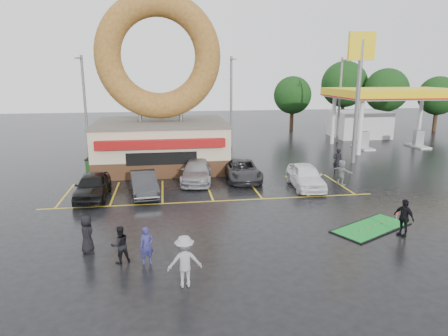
{
  "coord_description": "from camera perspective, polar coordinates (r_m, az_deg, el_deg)",
  "views": [
    {
      "loc": [
        -2.72,
        -19.06,
        7.49
      ],
      "look_at": [
        0.53,
        2.64,
        2.2
      ],
      "focal_mm": 32.0,
      "sensor_mm": 36.0,
      "label": 1
    }
  ],
  "objects": [
    {
      "name": "ground",
      "position": [
        20.66,
        -0.37,
        -7.7
      ],
      "size": [
        120.0,
        120.0,
        0.0
      ],
      "primitive_type": "plane",
      "color": "black",
      "rests_on": "ground"
    },
    {
      "name": "donut_shop",
      "position": [
        32.18,
        -9.06,
        7.99
      ],
      "size": [
        10.2,
        8.7,
        13.5
      ],
      "color": "#472B19",
      "rests_on": "ground"
    },
    {
      "name": "gas_station",
      "position": [
        46.16,
        21.23,
        7.94
      ],
      "size": [
        12.3,
        13.65,
        5.9
      ],
      "color": "silver",
      "rests_on": "ground"
    },
    {
      "name": "shell_sign",
      "position": [
        34.81,
        18.81,
        12.67
      ],
      "size": [
        2.2,
        0.36,
        10.6
      ],
      "color": "slate",
      "rests_on": "ground"
    },
    {
      "name": "streetlight_left",
      "position": [
        39.75,
        -19.28,
        8.9
      ],
      "size": [
        0.4,
        2.21,
        9.0
      ],
      "color": "slate",
      "rests_on": "ground"
    },
    {
      "name": "streetlight_mid",
      "position": [
        40.63,
        1.04,
        9.73
      ],
      "size": [
        0.4,
        2.21,
        9.0
      ],
      "color": "slate",
      "rests_on": "ground"
    },
    {
      "name": "streetlight_right",
      "position": [
        45.13,
        16.25,
        9.58
      ],
      "size": [
        0.4,
        2.21,
        9.0
      ],
      "color": "slate",
      "rests_on": "ground"
    },
    {
      "name": "tree_far_a",
      "position": [
        56.9,
        22.19,
        10.25
      ],
      "size": [
        5.6,
        5.6,
        8.0
      ],
      "color": "#332114",
      "rests_on": "ground"
    },
    {
      "name": "tree_far_b",
      "position": [
        58.56,
        28.26,
        9.07
      ],
      "size": [
        4.9,
        4.9,
        7.0
      ],
      "color": "#332114",
      "rests_on": "ground"
    },
    {
      "name": "tree_far_c",
      "position": [
        58.56,
        16.8,
        11.37
      ],
      "size": [
        6.3,
        6.3,
        9.0
      ],
      "color": "#332114",
      "rests_on": "ground"
    },
    {
      "name": "tree_far_d",
      "position": [
        53.81,
        9.76,
        10.21
      ],
      "size": [
        4.9,
        4.9,
        7.0
      ],
      "color": "#332114",
      "rests_on": "ground"
    },
    {
      "name": "car_black",
      "position": [
        25.46,
        -18.26,
        -2.44
      ],
      "size": [
        1.85,
        4.56,
        1.55
      ],
      "primitive_type": "imported",
      "rotation": [
        0.0,
        0.0,
        -0.0
      ],
      "color": "black",
      "rests_on": "ground"
    },
    {
      "name": "car_dgrey",
      "position": [
        25.37,
        -11.38,
        -2.2
      ],
      "size": [
        2.08,
        4.53,
        1.44
      ],
      "primitive_type": "imported",
      "rotation": [
        0.0,
        0.0,
        0.13
      ],
      "color": "#28292B",
      "rests_on": "ground"
    },
    {
      "name": "car_silver",
      "position": [
        27.97,
        -3.92,
        -0.46
      ],
      "size": [
        2.71,
        5.28,
        1.46
      ],
      "primitive_type": "imported",
      "rotation": [
        0.0,
        0.0,
        -0.14
      ],
      "color": "#97979B",
      "rests_on": "ground"
    },
    {
      "name": "car_grey",
      "position": [
        28.4,
        2.57,
        -0.28
      ],
      "size": [
        2.47,
        5.14,
        1.41
      ],
      "primitive_type": "imported",
      "rotation": [
        0.0,
        0.0,
        -0.03
      ],
      "color": "#2E2E30",
      "rests_on": "ground"
    },
    {
      "name": "car_white",
      "position": [
        26.93,
        11.59,
        -1.13
      ],
      "size": [
        2.27,
        4.8,
        1.59
      ],
      "primitive_type": "imported",
      "rotation": [
        0.0,
        0.0,
        -0.09
      ],
      "color": "white",
      "rests_on": "ground"
    },
    {
      "name": "person_blue",
      "position": [
        16.46,
        -10.98,
        -10.83
      ],
      "size": [
        0.63,
        0.48,
        1.53
      ],
      "primitive_type": "imported",
      "rotation": [
        0.0,
        0.0,
        0.23
      ],
      "color": "navy",
      "rests_on": "ground"
    },
    {
      "name": "person_blackjkt",
      "position": [
        16.75,
        -14.63,
        -10.54
      ],
      "size": [
        0.93,
        0.85,
        1.55
      ],
      "primitive_type": "imported",
      "rotation": [
        0.0,
        0.0,
        3.57
      ],
      "color": "black",
      "rests_on": "ground"
    },
    {
      "name": "person_hoodie",
      "position": [
        14.59,
        -5.64,
        -13.1
      ],
      "size": [
        1.28,
        0.79,
        1.92
      ],
      "primitive_type": "imported",
      "rotation": [
        0.0,
        0.0,
        3.2
      ],
      "color": "gray",
      "rests_on": "ground"
    },
    {
      "name": "person_bystander",
      "position": [
        18.02,
        -18.99,
        -8.93
      ],
      "size": [
        0.75,
        0.93,
        1.65
      ],
      "primitive_type": "imported",
      "rotation": [
        0.0,
        0.0,
        1.89
      ],
      "color": "black",
      "rests_on": "ground"
    },
    {
      "name": "person_cameraman",
      "position": [
        20.51,
        24.28,
        -6.46
      ],
      "size": [
        0.78,
        1.13,
        1.78
      ],
      "primitive_type": "imported",
      "rotation": [
        0.0,
        0.0,
        -1.2
      ],
      "color": "black",
      "rests_on": "ground"
    },
    {
      "name": "person_walker_near",
      "position": [
        28.24,
        16.44,
        -0.58
      ],
      "size": [
        1.12,
        1.67,
        1.73
      ],
      "primitive_type": "imported",
      "rotation": [
        0.0,
        0.0,
        1.99
      ],
      "color": "gray",
      "rests_on": "ground"
    },
    {
      "name": "person_walker_far",
      "position": [
        31.35,
        15.91,
        1.0
      ],
      "size": [
        0.8,
        0.64,
        1.91
      ],
      "primitive_type": "imported",
      "rotation": [
        0.0,
        0.0,
        2.84
      ],
      "color": "black",
      "rests_on": "ground"
    },
    {
      "name": "dumpster",
      "position": [
        30.74,
        -17.23,
        0.08
      ],
      "size": [
        1.92,
        1.4,
        1.3
      ],
      "primitive_type": "cube",
      "rotation": [
        0.0,
        0.0,
        -0.11
      ],
      "color": "#193F18",
      "rests_on": "ground"
    },
    {
      "name": "putting_green",
      "position": [
        21.14,
        20.29,
        -7.98
      ],
      "size": [
        4.6,
        3.6,
        0.53
      ],
      "color": "black",
      "rests_on": "ground"
    }
  ]
}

